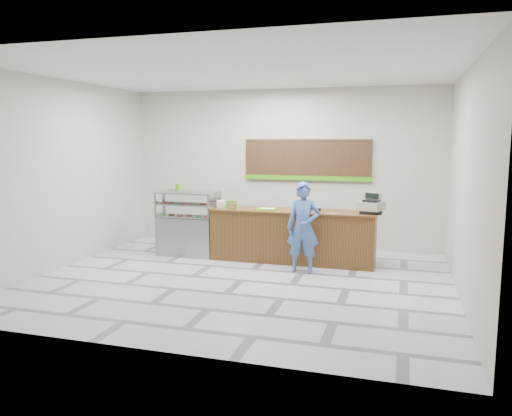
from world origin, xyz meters
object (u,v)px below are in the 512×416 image
(display_case, at_px, (189,222))
(cash_register, at_px, (371,206))
(serving_tray, at_px, (267,209))
(customer, at_px, (303,227))
(sales_counter, at_px, (292,236))

(display_case, bearing_deg, cash_register, 0.31)
(cash_register, relative_size, serving_tray, 1.37)
(customer, bearing_deg, display_case, 162.90)
(display_case, relative_size, cash_register, 2.49)
(sales_counter, xyz_separation_m, serving_tray, (-0.51, -0.05, 0.52))
(display_case, distance_m, serving_tray, 1.75)
(display_case, xyz_separation_m, serving_tray, (1.71, -0.05, 0.36))
(display_case, height_order, cash_register, cash_register)
(sales_counter, distance_m, serving_tray, 0.73)
(sales_counter, relative_size, customer, 1.98)
(serving_tray, height_order, customer, customer)
(cash_register, bearing_deg, display_case, -160.12)
(sales_counter, relative_size, cash_register, 6.10)
(sales_counter, height_order, display_case, display_case)
(cash_register, height_order, customer, customer)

